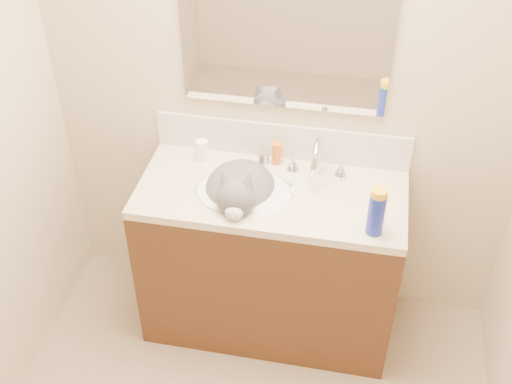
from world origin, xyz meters
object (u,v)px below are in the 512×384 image
at_px(spray_can, 376,214).
at_px(vanity_cabinet, 270,262).
at_px(faucet, 316,161).
at_px(pill_bottle, 202,151).
at_px(amber_bottle, 277,153).
at_px(cat, 240,193).
at_px(basin, 244,203).
at_px(silver_jar, 264,158).

bearing_deg(spray_can, vanity_cabinet, 157.48).
xyz_separation_m(faucet, pill_bottle, (-0.54, 0.03, -0.03)).
height_order(pill_bottle, amber_bottle, amber_bottle).
relative_size(cat, spray_can, 2.50).
bearing_deg(basin, vanity_cabinet, 14.04).
bearing_deg(silver_jar, pill_bottle, -173.52).
xyz_separation_m(pill_bottle, silver_jar, (0.29, 0.03, -0.02)).
bearing_deg(spray_can, pill_bottle, 156.37).
height_order(vanity_cabinet, pill_bottle, pill_bottle).
relative_size(vanity_cabinet, faucet, 4.29).
bearing_deg(vanity_cabinet, spray_can, -22.52).
bearing_deg(cat, vanity_cabinet, 2.84).
xyz_separation_m(faucet, cat, (-0.32, -0.16, -0.10)).
height_order(vanity_cabinet, faucet, faucet).
bearing_deg(faucet, spray_can, -49.47).
relative_size(vanity_cabinet, basin, 2.67).
xyz_separation_m(cat, pill_bottle, (-0.22, 0.19, 0.07)).
height_order(pill_bottle, silver_jar, pill_bottle).
height_order(vanity_cabinet, amber_bottle, amber_bottle).
bearing_deg(faucet, basin, -150.88).
bearing_deg(pill_bottle, silver_jar, 6.48).
distance_m(cat, pill_bottle, 0.30).
relative_size(faucet, spray_can, 1.48).
relative_size(faucet, silver_jar, 4.86).
distance_m(amber_bottle, spray_can, 0.62).
distance_m(basin, faucet, 0.38).
distance_m(vanity_cabinet, pill_bottle, 0.64).
bearing_deg(vanity_cabinet, amber_bottle, 93.16).
bearing_deg(cat, pill_bottle, 133.38).
distance_m(faucet, cat, 0.37).
distance_m(faucet, silver_jar, 0.27).
height_order(cat, spray_can, same).
bearing_deg(vanity_cabinet, cat, -171.13).
bearing_deg(pill_bottle, basin, -39.51).
relative_size(faucet, pill_bottle, 2.70).
relative_size(pill_bottle, spray_can, 0.55).
distance_m(cat, amber_bottle, 0.27).
xyz_separation_m(vanity_cabinet, spray_can, (0.46, -0.19, 0.54)).
distance_m(vanity_cabinet, faucet, 0.58).
xyz_separation_m(basin, amber_bottle, (0.11, 0.24, 0.12)).
relative_size(cat, pill_bottle, 4.57).
bearing_deg(amber_bottle, faucet, -20.60).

